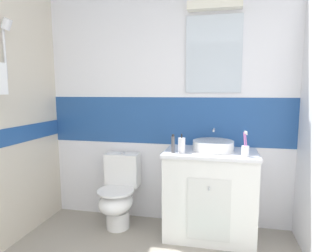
% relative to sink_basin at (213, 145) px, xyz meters
% --- Properties ---
extents(wall_back_tiled, '(3.20, 0.20, 2.50)m').
position_rel_sink_basin_xyz_m(wall_back_tiled, '(-0.49, 0.25, 0.36)').
color(wall_back_tiled, white).
rests_on(wall_back_tiled, ground_plane).
extents(vanity_cabinet, '(0.87, 0.51, 0.85)m').
position_rel_sink_basin_xyz_m(vanity_cabinet, '(-0.02, -0.04, -0.47)').
color(vanity_cabinet, white).
rests_on(vanity_cabinet, ground_plane).
extents(sink_basin, '(0.39, 0.44, 0.19)m').
position_rel_sink_basin_xyz_m(sink_basin, '(0.00, 0.00, 0.00)').
color(sink_basin, white).
rests_on(sink_basin, vanity_cabinet).
extents(toilet, '(0.37, 0.50, 0.77)m').
position_rel_sink_basin_xyz_m(toilet, '(-0.96, -0.04, -0.54)').
color(toilet, white).
rests_on(toilet, ground_plane).
extents(toothbrush_cup, '(0.07, 0.07, 0.23)m').
position_rel_sink_basin_xyz_m(toothbrush_cup, '(0.28, -0.20, 0.01)').
color(toothbrush_cup, white).
rests_on(toothbrush_cup, vanity_cabinet).
extents(soap_dispenser, '(0.07, 0.07, 0.18)m').
position_rel_sink_basin_xyz_m(soap_dispenser, '(-0.28, -0.17, 0.02)').
color(soap_dispenser, white).
rests_on(soap_dispenser, vanity_cabinet).
extents(toothpaste_tube_upright, '(0.03, 0.03, 0.17)m').
position_rel_sink_basin_xyz_m(toothpaste_tube_upright, '(-0.36, -0.18, 0.03)').
color(toothpaste_tube_upright, '#4C4C51').
rests_on(toothpaste_tube_upright, vanity_cabinet).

